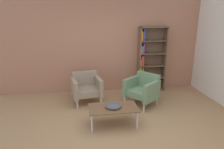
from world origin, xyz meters
The scene contains 7 objects.
ground_plane centered at (0.00, 0.00, 0.00)m, with size 8.32×8.32×0.00m, color #9E7751.
brick_back_panel centered at (0.00, 2.46, 1.45)m, with size 6.40×0.12×2.90m, color #A87056.
bookshelf_tall centered at (1.30, 2.25, 0.93)m, with size 0.80×0.30×1.90m.
coffee_table_low centered at (-0.08, 0.35, 0.37)m, with size 1.00×0.56×0.40m.
decorative_bowl centered at (-0.08, 0.35, 0.43)m, with size 0.32×0.32×0.05m.
armchair_corner_red centered at (-0.60, 1.58, 0.41)m, with size 0.81×0.77×0.78m.
armchair_spare_guest centered at (0.82, 1.27, 0.41)m, with size 0.94×0.95×0.78m.
Camera 1 is at (-0.62, -3.28, 2.18)m, focal length 31.73 mm.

